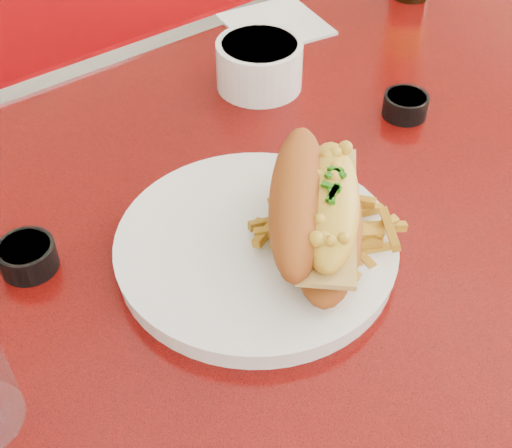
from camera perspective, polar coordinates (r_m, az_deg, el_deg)
diner_table at (r=0.87m, az=11.19°, el=-4.33°), size 1.23×0.83×0.77m
booth_bench_far at (r=1.58m, az=-11.77°, el=5.23°), size 1.20×0.51×0.90m
dinner_plate at (r=0.65m, az=-0.00°, el=-1.89°), size 0.27×0.27×0.02m
mac_hoagie at (r=0.63m, az=4.89°, el=1.21°), size 0.20×0.21×0.09m
fries_pile at (r=0.64m, az=5.65°, el=-0.18°), size 0.11×0.10×0.03m
fork at (r=0.67m, az=4.04°, el=0.82°), size 0.03×0.15×0.00m
gravy_ramekin at (r=0.87m, az=0.27°, el=12.73°), size 0.11×0.11×0.06m
sauce_cup_left at (r=0.67m, az=-17.83°, el=-2.41°), size 0.06×0.06×0.03m
sauce_cup_right at (r=0.84m, az=11.88°, el=9.35°), size 0.06×0.06×0.03m
paper_napkin at (r=1.01m, az=1.58°, el=15.68°), size 0.14×0.14×0.00m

